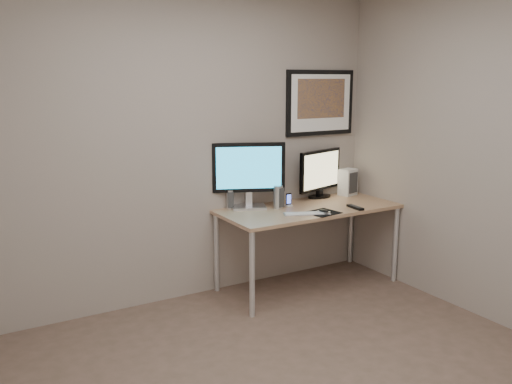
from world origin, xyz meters
TOP-DOWN VIEW (x-y plane):
  - room at (0.00, 0.45)m, footprint 3.60×3.60m
  - desk at (1.00, 1.35)m, footprint 1.60×0.70m
  - framed_art at (1.35, 1.68)m, footprint 0.75×0.04m
  - monitor_large at (0.53, 1.59)m, footprint 0.60×0.30m
  - monitor_tv at (1.32, 1.62)m, footprint 0.57×0.20m
  - speaker_left at (0.38, 1.66)m, footprint 0.09×0.09m
  - speaker_right at (0.74, 1.45)m, footprint 0.10×0.10m
  - phone_dock at (0.87, 1.48)m, footprint 0.06×0.06m
  - keyboard at (0.83, 1.15)m, footprint 0.40×0.25m
  - mousepad at (0.98, 1.12)m, footprint 0.29×0.27m
  - mouse at (0.96, 1.09)m, footprint 0.08×0.11m
  - remote at (1.32, 1.11)m, footprint 0.06×0.20m
  - fan_unit at (1.63, 1.58)m, footprint 0.19×0.16m

SIDE VIEW (x-z plane):
  - desk at x=1.00m, z-range 0.30..1.03m
  - mousepad at x=0.98m, z-range 0.73..0.73m
  - keyboard at x=0.83m, z-range 0.73..0.74m
  - remote at x=1.32m, z-range 0.73..0.75m
  - mouse at x=0.96m, z-range 0.73..0.77m
  - phone_dock at x=0.87m, z-range 0.73..0.85m
  - speaker_left at x=0.38m, z-range 0.73..0.90m
  - speaker_right at x=0.74m, z-range 0.73..0.93m
  - fan_unit at x=1.63m, z-range 0.73..0.99m
  - monitor_tv at x=1.32m, z-range 0.75..1.20m
  - monitor_large at x=0.53m, z-range 0.76..1.34m
  - framed_art at x=1.35m, z-range 1.32..1.92m
  - room at x=0.00m, z-range -0.16..3.44m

